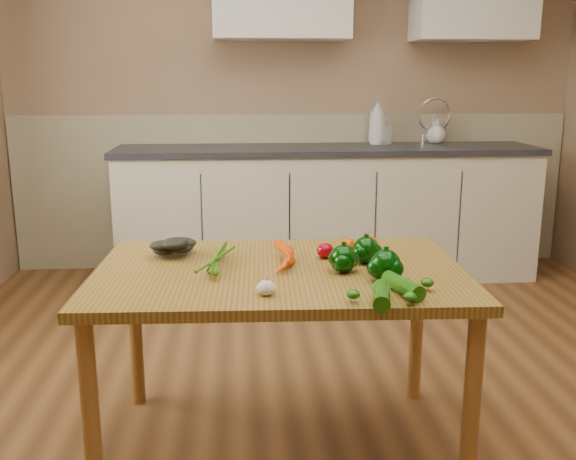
% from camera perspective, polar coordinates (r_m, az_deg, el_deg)
% --- Properties ---
extents(room, '(4.04, 5.04, 2.64)m').
position_cam_1_polar(room, '(2.33, 5.73, 10.84)').
color(room, brown).
rests_on(room, ground).
extents(counter_run, '(2.84, 0.64, 1.14)m').
position_cam_1_polar(counter_run, '(4.44, 3.58, 1.73)').
color(counter_run, beige).
rests_on(counter_run, ground).
extents(table, '(1.32, 0.88, 0.69)m').
position_cam_1_polar(table, '(2.28, -0.75, -5.30)').
color(table, olive).
rests_on(table, ground).
extents(soap_bottle_a, '(0.17, 0.17, 0.32)m').
position_cam_1_polar(soap_bottle_a, '(4.56, 7.96, 9.56)').
color(soap_bottle_a, silver).
rests_on(soap_bottle_a, counter_run).
extents(soap_bottle_b, '(0.11, 0.11, 0.18)m').
position_cam_1_polar(soap_bottle_b, '(4.59, 8.53, 8.67)').
color(soap_bottle_b, silver).
rests_on(soap_bottle_b, counter_run).
extents(soap_bottle_c, '(0.16, 0.16, 0.17)m').
position_cam_1_polar(soap_bottle_c, '(4.70, 13.07, 8.55)').
color(soap_bottle_c, silver).
rests_on(soap_bottle_c, counter_run).
extents(carrot_bunch, '(0.25, 0.19, 0.06)m').
position_cam_1_polar(carrot_bunch, '(2.30, -2.17, -2.32)').
color(carrot_bunch, '#E34605').
rests_on(carrot_bunch, table).
extents(leafy_greens, '(0.18, 0.17, 0.09)m').
position_cam_1_polar(leafy_greens, '(2.45, -9.51, -1.17)').
color(leafy_greens, black).
rests_on(leafy_greens, table).
extents(garlic_bulb, '(0.06, 0.06, 0.05)m').
position_cam_1_polar(garlic_bulb, '(1.98, -1.94, -5.14)').
color(garlic_bulb, silver).
rests_on(garlic_bulb, table).
extents(pepper_a, '(0.09, 0.09, 0.09)m').
position_cam_1_polar(pepper_a, '(2.22, 4.95, -2.55)').
color(pepper_a, black).
rests_on(pepper_a, table).
extents(pepper_b, '(0.10, 0.10, 0.10)m').
position_cam_1_polar(pepper_b, '(2.33, 6.95, -1.79)').
color(pepper_b, black).
rests_on(pepper_b, table).
extents(pepper_c, '(0.10, 0.10, 0.10)m').
position_cam_1_polar(pepper_c, '(2.14, 8.67, -3.13)').
color(pepper_c, black).
rests_on(pepper_c, table).
extents(tomato_a, '(0.06, 0.06, 0.06)m').
position_cam_1_polar(tomato_a, '(2.39, 3.33, -1.85)').
color(tomato_a, '#91020F').
rests_on(tomato_a, table).
extents(tomato_b, '(0.07, 0.07, 0.06)m').
position_cam_1_polar(tomato_b, '(2.45, 5.24, -1.43)').
color(tomato_b, '#BB4104').
rests_on(tomato_b, table).
extents(tomato_c, '(0.08, 0.08, 0.07)m').
position_cam_1_polar(tomato_c, '(2.46, 7.10, -1.29)').
color(tomato_c, '#BB4104').
rests_on(tomato_c, table).
extents(zucchini_a, '(0.10, 0.18, 0.05)m').
position_cam_1_polar(zucchini_a, '(2.02, 10.19, -4.91)').
color(zucchini_a, '#144D08').
rests_on(zucchini_a, table).
extents(zucchini_b, '(0.09, 0.17, 0.05)m').
position_cam_1_polar(zucchini_b, '(1.93, 8.32, -5.79)').
color(zucchini_b, '#144D08').
rests_on(zucchini_b, table).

